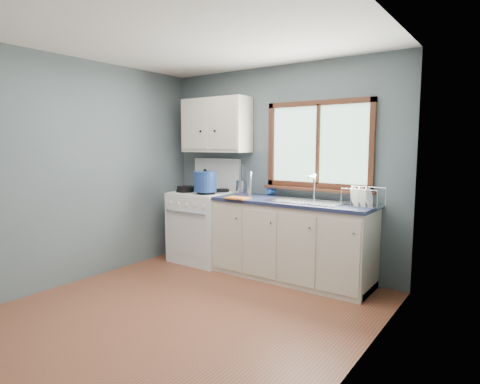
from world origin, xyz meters
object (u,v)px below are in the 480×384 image
Objects in this scene: base_cabinets at (291,244)px; thermos at (249,184)px; dish_rack at (362,201)px; stockpot at (205,181)px; gas_range at (204,224)px; utensil_crock at (241,186)px; sink at (306,207)px; skillet at (186,188)px.

thermos reaches higher than base_cabinets.
stockpot is at bearing -172.54° from dish_rack.
stockpot reaches higher than dish_rack.
gas_range reaches higher than base_cabinets.
utensil_crock is (0.44, 0.24, 0.51)m from gas_range.
thermos is (-0.63, 0.07, 0.66)m from base_cabinets.
dish_rack is at bearing 3.47° from sink.
sink is 2.81× the size of thermos.
sink is at bearing -0.13° from base_cabinets.
gas_range reaches higher than utensil_crock.
dish_rack is (0.62, 0.04, 0.11)m from sink.
sink reaches higher than skillet.
sink is 1.99× the size of utensil_crock.
skillet is (-1.47, -0.17, 0.57)m from base_cabinets.
stockpot reaches higher than base_cabinets.
skillet is (-1.65, -0.17, 0.12)m from sink.
base_cabinets is 6.19× the size of thermos.
stockpot is (0.18, -0.17, 0.60)m from gas_range.
dish_rack is (1.66, -0.18, -0.03)m from utensil_crock.
base_cabinets is 4.39× the size of utensil_crock.
sink reaches higher than base_cabinets.
skillet is (-0.17, -0.15, 0.49)m from gas_range.
base_cabinets is 5.25× the size of skillet.
gas_range is 2.16m from dish_rack.
utensil_crock reaches higher than dish_rack.
base_cabinets is at bearing -176.61° from dish_rack.
gas_range reaches higher than stockpot.
sink is 0.63m from dish_rack.
utensil_crock reaches higher than skillet.
stockpot is 0.49m from utensil_crock.
thermos is at bearing 173.73° from base_cabinets.
sink is at bearing -11.82° from utensil_crock.
skillet is at bearing -147.58° from utensil_crock.
gas_range is at bearing -172.59° from thermos.
base_cabinets is 1.07m from utensil_crock.
stockpot reaches higher than sink.
gas_range is 3.48× the size of dish_rack.
dish_rack is at bearing 1.52° from gas_range.
sink is at bearing -175.80° from dish_rack.
thermos is at bearing 27.62° from stockpot.
utensil_crock reaches higher than base_cabinets.
skillet is 1.18× the size of thermos.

